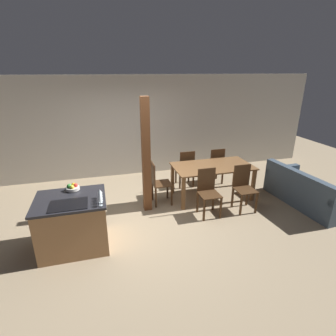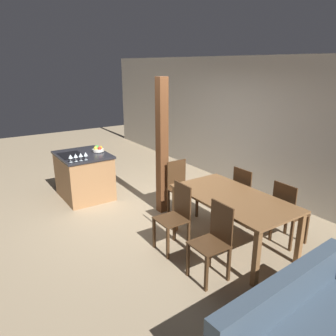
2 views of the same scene
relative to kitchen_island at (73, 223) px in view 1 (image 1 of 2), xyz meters
The scene contains 16 objects.
ground_plane 1.42m from the kitchen_island, 24.79° to the left, with size 16.00×16.00×0.00m, color #9E896B.
wall_back 3.44m from the kitchen_island, 68.28° to the left, with size 11.20×0.08×2.70m.
kitchen_island is the anchor object (origin of this frame).
fruit_bowl 0.59m from the kitchen_island, 84.33° to the left, with size 0.22×0.22×0.12m.
wine_glass_near 0.82m from the kitchen_island, 38.40° to the right, with size 0.08×0.08×0.14m.
wine_glass_middle 0.78m from the kitchen_island, 30.95° to the right, with size 0.08×0.08×0.14m.
wine_glass_far 0.75m from the kitchen_island, 22.14° to the right, with size 0.08×0.08×0.14m.
wine_glass_end 0.74m from the kitchen_island, 12.07° to the right, with size 0.08×0.08×0.14m.
dining_table 3.18m from the kitchen_island, 20.42° to the left, with size 1.78×0.96×0.77m.
dining_chair_near_left 2.60m from the kitchen_island, ahead, with size 0.40×0.40×0.96m.
dining_chair_near_right 3.40m from the kitchen_island, ahead, with size 0.40×0.40×0.96m.
dining_chair_far_left 3.14m from the kitchen_island, 35.14° to the left, with size 0.40×0.40×0.96m.
dining_chair_far_right 3.83m from the kitchen_island, 28.21° to the left, with size 0.40×0.40×0.96m.
dining_chair_head_end 2.03m from the kitchen_island, 33.00° to the left, with size 0.40×0.40×0.96m.
couch 4.90m from the kitchen_island, ahead, with size 1.06×1.93×0.80m.
timber_post 1.84m from the kitchen_island, 33.00° to the left, with size 0.16×0.16×2.35m.
Camera 1 is at (-0.69, -4.57, 2.80)m, focal length 28.00 mm.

